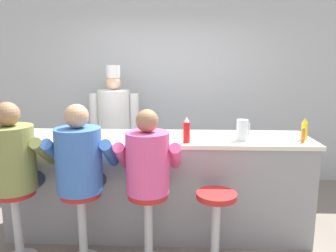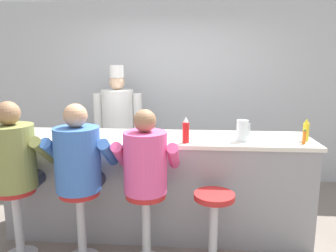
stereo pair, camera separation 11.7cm
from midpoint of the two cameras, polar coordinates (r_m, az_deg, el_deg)
The scene contains 15 objects.
ground_plane at distance 3.46m, azimuth -3.14°, elevation -20.40°, with size 20.00×20.00×0.00m, color slate.
wall_back at distance 5.00m, azimuth -1.08°, elevation 5.81°, with size 10.00×0.06×2.70m.
diner_counter at distance 3.56m, azimuth -2.67°, elevation -10.09°, with size 3.13×0.73×1.05m.
ketchup_bottle_red at distance 3.12m, azimuth 2.19°, elevation -0.79°, with size 0.07×0.07×0.25m.
mustard_bottle_yellow at distance 3.49m, azimuth 21.78°, elevation -0.56°, with size 0.06×0.06×0.22m.
hot_sauce_bottle_orange at distance 3.36m, azimuth 21.56°, elevation -1.62°, with size 0.03×0.03×0.14m.
water_pitcher_clear at distance 3.28m, azimuth 11.80°, elevation -0.71°, with size 0.13×0.11×0.21m.
breakfast_plate at distance 3.34m, azimuth -4.24°, elevation -1.89°, with size 0.25×0.25×0.05m.
cereal_bowl at distance 3.54m, azimuth -24.55°, elevation -1.97°, with size 0.13×0.13×0.05m.
coffee_mug_white at distance 3.60m, azimuth -14.19°, elevation -0.83°, with size 0.14×0.10×0.08m.
diner_seated_olive at distance 3.26m, azimuth -26.21°, elevation -5.79°, with size 0.62×0.61×1.48m.
diner_seated_blue at distance 3.02m, azimuth -16.10°, elevation -6.48°, with size 0.61×0.60×1.46m.
diner_seated_pink at distance 2.90m, azimuth -4.66°, elevation -7.27°, with size 0.58×0.57×1.42m.
empty_stool_round at distance 3.03m, azimuth 7.19°, elevation -15.46°, with size 0.36×0.36×0.69m.
cook_in_whites_near at distance 4.67m, azimuth -9.99°, elevation 0.57°, with size 0.69×0.44×1.77m.
Camera 1 is at (0.24, -2.94, 1.80)m, focal length 35.00 mm.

